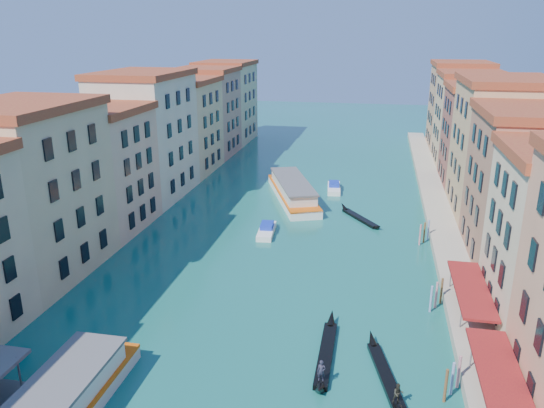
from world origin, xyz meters
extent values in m
cube|color=tan|center=(-26.00, 39.50, 9.50)|extent=(12.00, 17.00, 19.00)
cube|color=maroon|center=(-26.00, 39.50, 19.50)|extent=(12.80, 17.40, 1.00)
cube|color=tan|center=(-26.00, 55.00, 8.25)|extent=(12.00, 14.00, 16.50)
cube|color=maroon|center=(-26.00, 55.00, 17.00)|extent=(12.80, 14.40, 1.00)
cube|color=#C1B69B|center=(-26.00, 71.00, 10.00)|extent=(12.00, 18.00, 20.00)
cube|color=maroon|center=(-26.00, 71.00, 20.50)|extent=(12.80, 18.40, 1.00)
cube|color=tan|center=(-26.00, 88.00, 8.75)|extent=(12.00, 16.00, 17.50)
cube|color=maroon|center=(-26.00, 88.00, 18.00)|extent=(12.80, 16.40, 1.00)
cube|color=tan|center=(-26.00, 103.50, 9.25)|extent=(12.00, 15.00, 18.50)
cube|color=maroon|center=(-26.00, 103.50, 19.00)|extent=(12.80, 15.40, 1.00)
cube|color=tan|center=(-26.00, 119.50, 9.50)|extent=(12.00, 17.00, 19.00)
cube|color=maroon|center=(-26.00, 119.50, 19.50)|extent=(12.80, 17.40, 1.00)
cube|color=#9D644A|center=(30.00, 54.00, 9.00)|extent=(12.00, 16.00, 18.00)
cube|color=maroon|center=(30.00, 54.00, 18.50)|extent=(12.80, 16.40, 1.00)
cube|color=tan|center=(30.00, 71.00, 10.00)|extent=(12.00, 18.00, 20.00)
cube|color=maroon|center=(30.00, 71.00, 20.50)|extent=(12.80, 18.40, 1.00)
cube|color=brown|center=(30.00, 87.50, 8.75)|extent=(12.00, 15.00, 17.50)
cube|color=maroon|center=(30.00, 87.50, 18.00)|extent=(12.80, 15.40, 1.00)
cube|color=tan|center=(30.00, 103.00, 9.25)|extent=(12.00, 16.00, 18.50)
cube|color=maroon|center=(30.00, 103.00, 19.00)|extent=(12.80, 16.40, 1.00)
cube|color=tan|center=(30.00, 119.50, 9.75)|extent=(12.00, 17.00, 19.50)
cube|color=maroon|center=(30.00, 119.50, 20.00)|extent=(12.80, 17.40, 1.00)
cube|color=#AEA48D|center=(22.00, 65.00, 0.50)|extent=(4.00, 140.00, 1.00)
cube|color=maroon|center=(22.20, 23.50, 3.00)|extent=(3.20, 15.30, 0.25)
cylinder|color=#5B5B5D|center=(20.80, 28.60, 1.50)|extent=(0.12, 0.12, 3.00)
cube|color=maroon|center=(22.20, 39.00, 3.00)|extent=(3.20, 12.60, 0.25)
cylinder|color=#5B5B5D|center=(20.80, 34.80, 1.50)|extent=(0.12, 0.12, 3.00)
cylinder|color=#5B5B5D|center=(20.80, 43.20, 1.50)|extent=(0.12, 0.12, 3.00)
cylinder|color=#55321D|center=(18.50, 25.00, 1.30)|extent=(0.24, 0.24, 3.20)
cylinder|color=#55321D|center=(19.10, 26.00, 1.30)|extent=(0.24, 0.24, 3.20)
cylinder|color=#55321D|center=(19.70, 27.00, 1.30)|extent=(0.24, 0.24, 3.20)
cylinder|color=#55321D|center=(18.50, 39.00, 1.30)|extent=(0.24, 0.24, 3.20)
cylinder|color=#55321D|center=(19.10, 40.00, 1.30)|extent=(0.24, 0.24, 3.20)
cylinder|color=#55321D|center=(19.70, 41.00, 1.30)|extent=(0.24, 0.24, 3.20)
cylinder|color=#55321D|center=(18.50, 57.00, 1.30)|extent=(0.24, 0.24, 3.20)
cylinder|color=#55321D|center=(19.10, 58.00, 1.30)|extent=(0.24, 0.24, 3.20)
cylinder|color=#55321D|center=(19.70, 59.00, 1.30)|extent=(0.24, 0.24, 3.20)
cube|color=#5B5B5D|center=(-9.33, 15.17, 3.02)|extent=(4.63, 17.52, 0.27)
cube|color=white|center=(-1.39, 73.72, 0.66)|extent=(12.35, 22.37, 1.32)
cube|color=silver|center=(-1.39, 73.72, 2.09)|extent=(10.29, 18.05, 1.76)
cube|color=#5B5B5D|center=(-1.39, 73.72, 3.14)|extent=(10.80, 18.68, 0.28)
cube|color=#DB580C|center=(-1.39, 73.72, 1.27)|extent=(12.40, 22.39, 0.28)
cube|color=black|center=(8.93, 29.15, 0.24)|extent=(1.26, 9.73, 0.49)
cone|color=black|center=(8.89, 34.55, 0.65)|extent=(0.99, 2.18, 1.81)
cone|color=black|center=(8.97, 23.75, 0.54)|extent=(0.98, 1.80, 1.60)
imported|color=#262638|center=(8.96, 25.05, 1.36)|extent=(0.68, 0.45, 1.86)
cube|color=black|center=(14.02, 27.21, 0.21)|extent=(3.18, 8.63, 0.43)
cone|color=black|center=(12.82, 31.86, 0.58)|extent=(1.32, 2.08, 1.61)
imported|color=#292920|center=(14.94, 23.68, 1.21)|extent=(0.94, 0.81, 1.66)
cube|color=black|center=(10.29, 65.48, 0.21)|extent=(5.82, 7.73, 0.43)
cone|color=black|center=(7.54, 69.44, 0.58)|extent=(1.82, 2.09, 1.62)
cone|color=black|center=(13.04, 61.52, 0.48)|extent=(1.63, 1.81, 1.43)
cube|color=white|center=(-2.36, 56.98, 0.38)|extent=(2.61, 6.74, 0.75)
cube|color=#1630B6|center=(-2.40, 57.45, 1.04)|extent=(1.92, 2.95, 0.66)
cube|color=white|center=(5.04, 79.93, 0.40)|extent=(2.81, 7.10, 0.79)
cube|color=#1630B6|center=(5.00, 80.43, 1.09)|extent=(2.05, 3.12, 0.69)
camera|label=1|loc=(12.27, -11.04, 27.31)|focal=35.00mm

